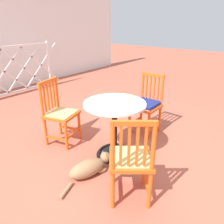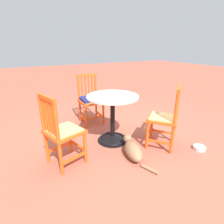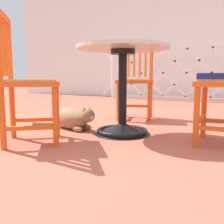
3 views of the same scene
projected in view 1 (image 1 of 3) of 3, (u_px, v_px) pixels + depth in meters
name	position (u px, v px, depth m)	size (l,w,h in m)	color
ground_plane	(113.00, 160.00, 2.72)	(24.00, 24.00, 0.00)	#AD5642
cafe_table	(114.00, 135.00, 2.73)	(0.76, 0.76, 0.73)	black
orange_chair_by_planter	(131.00, 160.00, 1.99)	(0.56, 0.56, 0.91)	#EA5619
orange_chair_tucked_in	(146.00, 105.00, 3.26)	(0.41, 0.41, 0.91)	#EA5619
orange_chair_near_fence	(60.00, 114.00, 2.98)	(0.49, 0.49, 0.91)	#EA5619
tabby_cat	(90.00, 167.00, 2.43)	(0.75, 0.31, 0.23)	#8E704C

